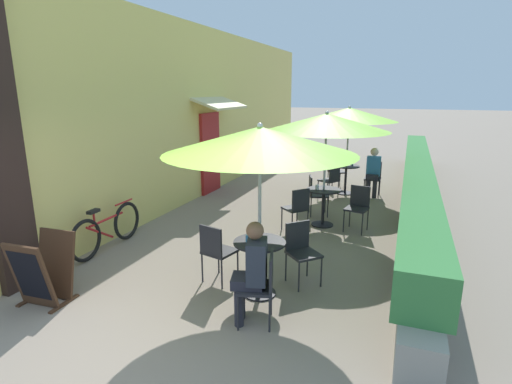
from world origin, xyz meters
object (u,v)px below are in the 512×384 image
bicycle_leaning (107,229)px  patio_umbrella_mid (327,122)px  cafe_chair_far_right (331,178)px  coffee_cup_far (352,163)px  cafe_chair_near_back (262,283)px  cafe_chair_far_back (373,176)px  cafe_chair_far_left (334,170)px  cafe_chair_mid_left (358,205)px  patio_table_mid (323,201)px  cafe_chair_mid_right (315,192)px  coffee_cup_mid (317,187)px  cafe_chair_near_right (216,249)px  seated_patron_far_back (373,170)px  coffee_cup_near (248,239)px  patio_table_far (346,175)px  menu_board (44,270)px  patio_table_near (260,259)px  cafe_chair_near_left (301,248)px  patio_umbrella_near (260,141)px  cafe_chair_mid_back (297,206)px  seated_patron_near_back (252,269)px  patio_umbrella_far (349,114)px

bicycle_leaning → patio_umbrella_mid: bearing=37.2°
cafe_chair_far_right → coffee_cup_far: size_ratio=9.67×
cafe_chair_near_back → cafe_chair_far_back: 6.61m
patio_umbrella_mid → bicycle_leaning: (-3.19, -2.57, -1.71)m
cafe_chair_near_back → cafe_chair_far_left: size_ratio=1.00×
cafe_chair_mid_left → coffee_cup_far: bearing=-69.5°
cafe_chair_mid_left → cafe_chair_far_back: (0.03, 2.88, 0.00)m
patio_table_mid → coffee_cup_far: (0.16, 2.89, 0.28)m
cafe_chair_mid_left → coffee_cup_far: 2.99m
cafe_chair_mid_right → coffee_cup_mid: bearing=-4.8°
cafe_chair_near_right → coffee_cup_far: bearing=93.9°
cafe_chair_mid_right → cafe_chair_far_left: same height
cafe_chair_near_right → cafe_chair_mid_right: size_ratio=1.00×
seated_patron_far_back → coffee_cup_near: bearing=79.8°
patio_table_far → bicycle_leaning: bearing=-121.1°
coffee_cup_far → menu_board: 7.72m
cafe_chair_near_back → patio_table_near: bearing=6.4°
cafe_chair_near_left → seated_patron_far_back: bearing=-141.5°
patio_umbrella_near → coffee_cup_far: (0.37, 5.99, -1.27)m
cafe_chair_far_right → bicycle_leaning: 5.55m
bicycle_leaning → patio_table_far: bearing=57.2°
patio_table_near → menu_board: (-2.50, -1.17, -0.07)m
cafe_chair_mid_back → seated_patron_near_back: bearing=-133.9°
patio_table_near → menu_board: menu_board is taller
patio_table_mid → cafe_chair_far_back: bearing=75.8°
coffee_cup_near → cafe_chair_mid_left: cafe_chair_mid_left is taller
seated_patron_near_back → cafe_chair_near_right: bearing=31.8°
coffee_cup_far → patio_table_near: bearing=-93.5°
cafe_chair_mid_left → cafe_chair_far_back: bearing=-80.3°
cafe_chair_near_back → coffee_cup_near: size_ratio=9.67×
cafe_chair_mid_right → menu_board: menu_board is taller
coffee_cup_near → patio_table_far: (0.38, 5.93, -0.28)m
cafe_chair_near_right → cafe_chair_mid_left: 3.36m
coffee_cup_near → patio_table_far: size_ratio=0.12×
patio_table_near → patio_umbrella_mid: patio_umbrella_mid is taller
cafe_chair_near_back → coffee_cup_near: cafe_chair_near_back is taller
cafe_chair_far_left → cafe_chair_near_left: bearing=-24.3°
patio_table_far → cafe_chair_far_back: 0.69m
cafe_chair_near_right → menu_board: (-1.82, -1.26, -0.08)m
cafe_chair_near_right → cafe_chair_far_left: 6.35m
menu_board → coffee_cup_far: bearing=65.1°
patio_umbrella_mid → menu_board: bearing=-122.3°
cafe_chair_far_right → seated_patron_far_back: (0.96, 0.59, 0.17)m
cafe_chair_near_right → patio_umbrella_far: size_ratio=0.36×
coffee_cup_far → cafe_chair_mid_right: bearing=-101.4°
cafe_chair_near_right → cafe_chair_near_back: same height
cafe_chair_mid_right → cafe_chair_far_back: bearing=135.6°
patio_table_near → cafe_chair_near_back: size_ratio=0.86×
cafe_chair_mid_back → coffee_cup_mid: (0.26, 0.53, 0.28)m
bicycle_leaning → cafe_chair_far_left: bearing=62.8°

